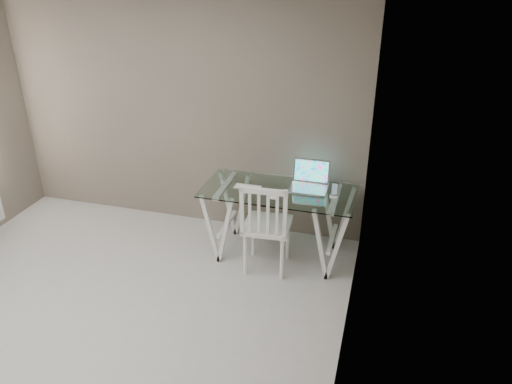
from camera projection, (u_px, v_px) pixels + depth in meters
room at (32, 147)px, 3.25m from camera, size 4.50×4.52×2.71m
desk at (278, 222)px, 5.04m from camera, size 1.50×0.70×0.75m
chair at (266, 224)px, 4.71m from camera, size 0.47×0.47×0.97m
laptop at (310, 181)px, 4.92m from camera, size 0.37×0.30×0.26m
keyboard at (248, 187)px, 4.93m from camera, size 0.28×0.12×0.01m
mouse at (273, 198)px, 4.70m from camera, size 0.10×0.06×0.03m
phone_dock at (334, 193)px, 4.73m from camera, size 0.08×0.08×0.14m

